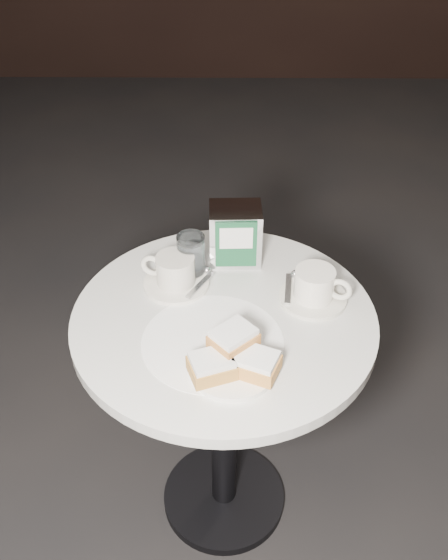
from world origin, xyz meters
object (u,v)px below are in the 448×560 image
water_glass_right (224,233)px  beignet_plate (233,360)px  cafe_table (224,374)px  coffee_cup_left (175,273)px  coffee_cup_right (315,287)px  water_glass_left (191,256)px  napkin_dispenser (235,234)px

water_glass_right → beignet_plate: bearing=-86.8°
cafe_table → coffee_cup_left: coffee_cup_left is taller
beignet_plate → water_glass_right: (-0.02, 0.43, 0.02)m
coffee_cup_right → water_glass_left: water_glass_left is taller
beignet_plate → coffee_cup_right: bearing=50.8°
beignet_plate → coffee_cup_right: beignet_plate is taller
coffee_cup_left → napkin_dispenser: (0.14, 0.11, 0.04)m
water_glass_left → napkin_dispenser: napkin_dispenser is taller
coffee_cup_left → coffee_cup_right: 0.33m
napkin_dispenser → beignet_plate: bearing=-92.6°
coffee_cup_left → coffee_cup_right: (0.33, -0.05, 0.00)m
beignet_plate → water_glass_right: water_glass_right is taller
beignet_plate → water_glass_right: size_ratio=1.72×
cafe_table → water_glass_right: size_ratio=6.46×
beignet_plate → coffee_cup_right: (0.19, 0.23, 0.00)m
beignet_plate → water_glass_left: bearing=107.2°
cafe_table → water_glass_left: water_glass_left is taller
coffee_cup_right → napkin_dispenser: napkin_dispenser is taller
beignet_plate → napkin_dispenser: (0.01, 0.39, 0.04)m
coffee_cup_right → water_glass_left: (-0.29, 0.10, 0.02)m
cafe_table → coffee_cup_left: 0.28m
coffee_cup_left → napkin_dispenser: size_ratio=1.31×
cafe_table → water_glass_left: bearing=118.1°
cafe_table → napkin_dispenser: (0.03, 0.22, 0.27)m
cafe_table → water_glass_left: (-0.08, 0.15, 0.25)m
coffee_cup_right → water_glass_right: bearing=158.7°
water_glass_right → napkin_dispenser: bearing=-48.7°
water_glass_left → water_glass_right: bearing=51.8°
cafe_table → beignet_plate: size_ratio=3.76×
coffee_cup_right → beignet_plate: bearing=-108.2°
coffee_cup_left → water_glass_left: water_glass_left is taller
napkin_dispenser → coffee_cup_right: bearing=-43.0°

